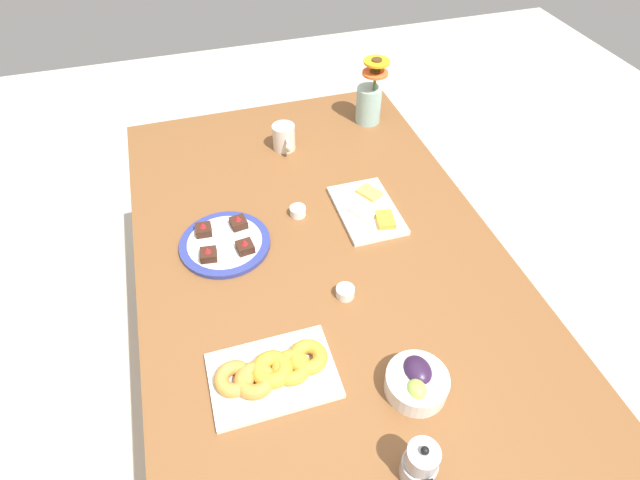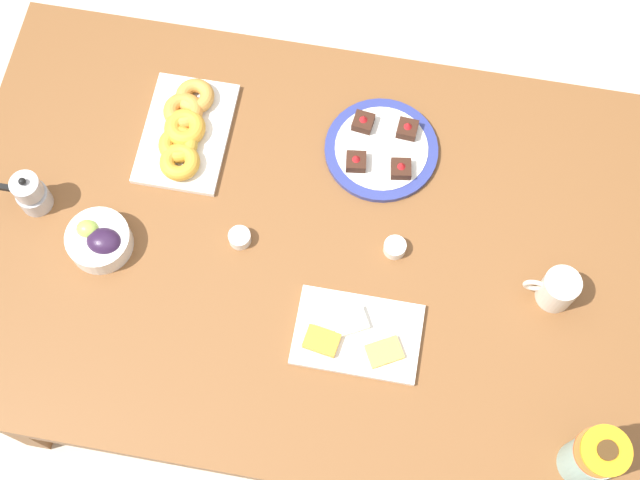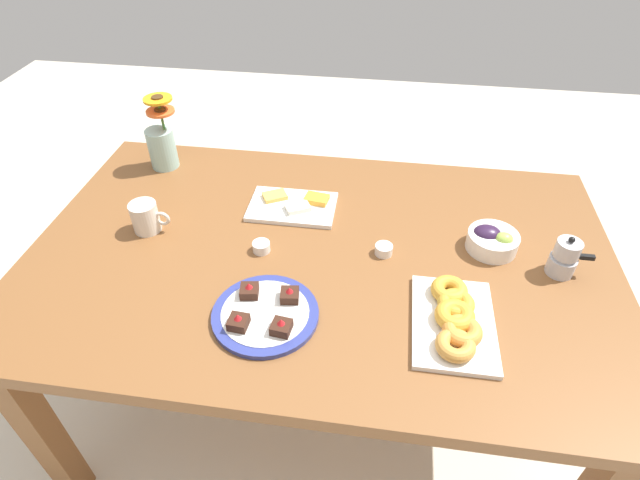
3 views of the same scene
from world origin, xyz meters
name	(u,v)px [view 3 (image 3 of 3)]	position (x,y,z in m)	size (l,w,h in m)	color
ground_plane	(320,400)	(0.00, 0.00, 0.00)	(6.00, 6.00, 0.00)	beige
dining_table	(320,273)	(0.00, 0.00, 0.65)	(1.60, 1.00, 0.74)	brown
coffee_mug	(146,217)	(-0.50, 0.02, 0.79)	(0.11, 0.08, 0.09)	beige
grape_bowl	(492,240)	(0.46, 0.08, 0.77)	(0.14, 0.14, 0.07)	white
cheese_platter	(294,206)	(-0.11, 0.18, 0.75)	(0.26, 0.17, 0.03)	white
croissant_platter	(455,319)	(0.35, -0.21, 0.76)	(0.19, 0.28, 0.05)	white
jam_cup_honey	(384,249)	(0.17, 0.02, 0.76)	(0.05, 0.05, 0.03)	white
jam_cup_berry	(261,246)	(-0.16, -0.02, 0.76)	(0.05, 0.05, 0.03)	white
dessert_plate	(265,313)	(-0.10, -0.25, 0.75)	(0.25, 0.25, 0.05)	navy
flower_vase	(162,143)	(-0.58, 0.36, 0.83)	(0.11, 0.10, 0.25)	#99C1B7
moka_pot	(564,258)	(0.63, 0.01, 0.79)	(0.11, 0.07, 0.12)	#B7B7BC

